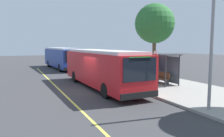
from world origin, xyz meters
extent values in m
plane|color=#38383A|center=(0.00, 0.00, 0.00)|extent=(120.00, 120.00, 0.00)
cube|color=gray|center=(0.00, 6.00, 0.07)|extent=(44.00, 6.40, 0.15)
cube|color=#E0D64C|center=(0.00, -2.20, 0.00)|extent=(36.00, 0.14, 0.01)
cube|color=red|center=(-0.92, 1.00, 1.55)|extent=(11.14, 2.84, 2.40)
cube|color=silver|center=(-0.92, 1.00, 2.85)|extent=(10.25, 2.56, 0.20)
cube|color=black|center=(4.63, 1.15, 1.98)|extent=(0.10, 2.17, 1.34)
cube|color=black|center=(-0.95, 2.29, 1.84)|extent=(9.75, 0.30, 1.06)
cube|color=white|center=(-0.95, 2.29, 0.57)|extent=(10.52, 0.31, 0.28)
cube|color=#26D83F|center=(4.64, 1.15, 2.57)|extent=(0.07, 1.40, 0.24)
cube|color=black|center=(4.65, 1.15, 0.53)|extent=(0.15, 2.50, 0.36)
cylinder|color=black|center=(2.48, 2.25, 0.50)|extent=(1.01, 0.31, 1.00)
cylinder|color=black|center=(2.55, -0.06, 0.50)|extent=(1.01, 0.31, 1.00)
cylinder|color=black|center=(-4.27, 2.07, 0.50)|extent=(1.01, 0.31, 1.00)
cylinder|color=black|center=(-4.21, -0.24, 0.50)|extent=(1.01, 0.31, 1.00)
cube|color=navy|center=(-16.16, 1.00, 1.55)|extent=(11.32, 3.17, 2.40)
cube|color=silver|center=(-16.16, 1.00, 2.85)|extent=(10.41, 2.87, 0.20)
cube|color=black|center=(-10.56, 1.32, 1.98)|extent=(0.16, 2.17, 1.34)
cube|color=black|center=(-16.23, 2.29, 1.84)|extent=(9.84, 0.59, 1.06)
cube|color=yellow|center=(-16.23, 2.29, 0.57)|extent=(10.62, 0.63, 0.28)
cube|color=#26D83F|center=(-10.56, 1.32, 2.57)|extent=(0.11, 1.40, 0.24)
cube|color=black|center=(-10.55, 1.32, 0.53)|extent=(0.22, 2.50, 0.36)
cylinder|color=black|center=(-12.76, 2.35, 0.50)|extent=(1.01, 0.34, 1.00)
cylinder|color=black|center=(-12.63, 0.04, 0.50)|extent=(1.01, 0.34, 1.00)
cylinder|color=black|center=(-19.58, 1.97, 0.50)|extent=(1.01, 0.34, 1.00)
cylinder|color=black|center=(-19.45, -0.34, 0.50)|extent=(1.01, 0.34, 1.00)
cylinder|color=#333338|center=(1.74, 6.48, 1.35)|extent=(0.10, 0.10, 2.40)
cylinder|color=#333338|center=(1.74, 5.18, 1.35)|extent=(0.10, 0.10, 2.40)
cylinder|color=#333338|center=(-0.86, 6.48, 1.35)|extent=(0.10, 0.10, 2.40)
cylinder|color=#333338|center=(-0.86, 5.18, 1.35)|extent=(0.10, 0.10, 2.40)
cube|color=#333338|center=(0.44, 5.83, 2.59)|extent=(2.90, 1.60, 0.08)
cube|color=#4C606B|center=(0.44, 6.48, 1.35)|extent=(2.47, 0.04, 2.16)
cube|color=navy|center=(-0.86, 5.83, 1.30)|extent=(0.06, 1.11, 1.82)
cube|color=brown|center=(0.39, 5.80, 0.60)|extent=(1.60, 0.44, 0.06)
cube|color=brown|center=(0.39, 6.04, 0.88)|extent=(1.60, 0.05, 0.44)
cube|color=#333338|center=(-0.33, 5.80, 0.38)|extent=(0.08, 0.40, 0.45)
cube|color=#333338|center=(1.11, 5.80, 0.38)|extent=(0.08, 0.40, 0.45)
cylinder|color=#333338|center=(2.43, 3.77, 1.55)|extent=(0.07, 0.07, 2.80)
cube|color=white|center=(2.43, 3.75, 2.65)|extent=(0.44, 0.03, 0.56)
cube|color=red|center=(2.43, 3.74, 2.65)|extent=(0.40, 0.01, 0.16)
cylinder|color=#282D47|center=(-0.38, 4.07, 0.57)|extent=(0.14, 0.14, 0.85)
cylinder|color=#282D47|center=(-0.38, 3.89, 0.57)|extent=(0.14, 0.14, 0.85)
cube|color=red|center=(-0.38, 3.98, 1.31)|extent=(0.24, 0.40, 0.62)
sphere|color=tan|center=(-0.38, 3.98, 1.73)|extent=(0.22, 0.22, 0.22)
cylinder|color=brown|center=(-3.27, 7.63, 2.07)|extent=(0.36, 0.36, 3.84)
sphere|color=#28662D|center=(-3.27, 7.63, 5.46)|extent=(3.91, 3.91, 3.91)
cylinder|color=gray|center=(7.27, 3.54, 3.35)|extent=(0.16, 0.16, 6.40)
camera|label=1|loc=(14.98, -5.24, 3.34)|focal=35.07mm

